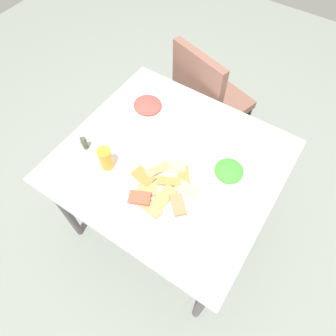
# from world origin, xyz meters

# --- Properties ---
(ground_plane) EXTENTS (6.00, 6.00, 0.00)m
(ground_plane) POSITION_xyz_m (0.00, 0.00, 0.00)
(ground_plane) COLOR gray
(dining_table) EXTENTS (1.04, 0.95, 0.74)m
(dining_table) POSITION_xyz_m (0.00, 0.00, 0.66)
(dining_table) COLOR white
(dining_table) RESTS_ON ground_plane
(dining_chair) EXTENTS (0.52, 0.52, 0.91)m
(dining_chair) POSITION_xyz_m (-0.15, 0.68, 0.52)
(dining_chair) COLOR brown
(dining_chair) RESTS_ON ground_plane
(pide_platter) EXTENTS (0.34, 0.35, 0.05)m
(pide_platter) POSITION_xyz_m (0.07, -0.16, 0.76)
(pide_platter) COLOR white
(pide_platter) RESTS_ON dining_table
(salad_plate_greens) EXTENTS (0.23, 0.23, 0.04)m
(salad_plate_greens) POSITION_xyz_m (-0.29, 0.22, 0.76)
(salad_plate_greens) COLOR white
(salad_plate_greens) RESTS_ON dining_table
(salad_plate_rice) EXTENTS (0.20, 0.20, 0.04)m
(salad_plate_rice) POSITION_xyz_m (0.27, 0.09, 0.76)
(salad_plate_rice) COLOR white
(salad_plate_rice) RESTS_ON dining_table
(soda_can) EXTENTS (0.09, 0.09, 0.12)m
(soda_can) POSITION_xyz_m (-0.23, -0.20, 0.81)
(soda_can) COLOR orange
(soda_can) RESTS_ON dining_table
(paper_napkin) EXTENTS (0.15, 0.15, 0.00)m
(paper_napkin) POSITION_xyz_m (-0.23, -0.35, 0.75)
(paper_napkin) COLOR white
(paper_napkin) RESTS_ON dining_table
(fork) EXTENTS (0.18, 0.04, 0.00)m
(fork) POSITION_xyz_m (-0.23, -0.36, 0.75)
(fork) COLOR silver
(fork) RESTS_ON paper_napkin
(spoon) EXTENTS (0.19, 0.02, 0.00)m
(spoon) POSITION_xyz_m (-0.23, -0.33, 0.75)
(spoon) COLOR silver
(spoon) RESTS_ON paper_napkin
(condiment_caddy) EXTENTS (0.11, 0.11, 0.09)m
(condiment_caddy) POSITION_xyz_m (-0.40, -0.18, 0.77)
(condiment_caddy) COLOR #B2B2B7
(condiment_caddy) RESTS_ON dining_table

